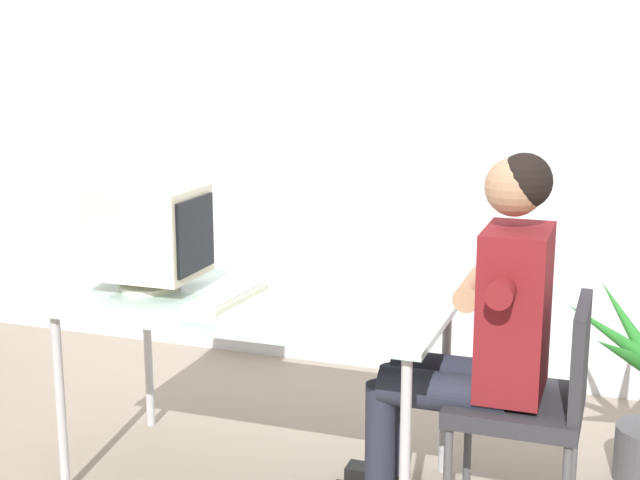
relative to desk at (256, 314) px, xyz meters
The scene contains 7 objects.
ground_plane 0.68m from the desk, ahead, with size 12.00×12.00×0.00m, color gray.
wall_back 1.65m from the desk, 77.91° to the left, with size 8.00×0.10×3.00m, color silver.
desk is the anchor object (origin of this frame).
crt_monitor 0.53m from the desk, behind, with size 0.41×0.33×0.40m.
keyboard 0.13m from the desk, 159.44° to the right, with size 0.18×0.42×0.03m.
office_chair 1.05m from the desk, ahead, with size 0.45×0.45×0.82m.
person_seated 0.84m from the desk, ahead, with size 0.74×0.55×1.32m.
Camera 1 is at (1.30, -2.95, 1.67)m, focal length 50.13 mm.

